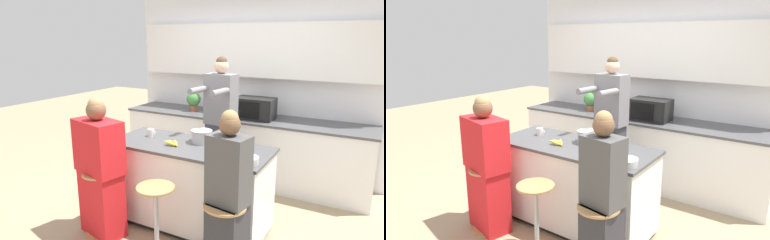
# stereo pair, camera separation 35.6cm
# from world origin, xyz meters

# --- Properties ---
(ground_plane) EXTENTS (16.00, 16.00, 0.00)m
(ground_plane) POSITION_xyz_m (0.00, 0.00, 0.00)
(ground_plane) COLOR tan
(wall_back) EXTENTS (3.78, 0.22, 2.70)m
(wall_back) POSITION_xyz_m (0.00, 1.85, 1.54)
(wall_back) COLOR white
(wall_back) RESTS_ON ground_plane
(back_counter) EXTENTS (3.51, 0.71, 0.92)m
(back_counter) POSITION_xyz_m (0.00, 1.51, 0.46)
(back_counter) COLOR white
(back_counter) RESTS_ON ground_plane
(kitchen_island) EXTENTS (1.72, 0.73, 0.91)m
(kitchen_island) POSITION_xyz_m (0.00, 0.00, 0.46)
(kitchen_island) COLOR black
(kitchen_island) RESTS_ON ground_plane
(bar_stool_leftmost) EXTENTS (0.38, 0.38, 0.69)m
(bar_stool_leftmost) POSITION_xyz_m (-0.69, -0.60, 0.36)
(bar_stool_leftmost) COLOR tan
(bar_stool_leftmost) RESTS_ON ground_plane
(bar_stool_center) EXTENTS (0.38, 0.38, 0.69)m
(bar_stool_center) POSITION_xyz_m (0.00, -0.61, 0.36)
(bar_stool_center) COLOR tan
(bar_stool_center) RESTS_ON ground_plane
(person_cooking) EXTENTS (0.40, 0.58, 1.79)m
(person_cooking) POSITION_xyz_m (0.04, 0.70, 0.89)
(person_cooking) COLOR #383842
(person_cooking) RESTS_ON ground_plane
(person_wrapped_blanket) EXTENTS (0.57, 0.40, 1.45)m
(person_wrapped_blanket) POSITION_xyz_m (-0.69, -0.58, 0.68)
(person_wrapped_blanket) COLOR red
(person_wrapped_blanket) RESTS_ON ground_plane
(person_seated_near) EXTENTS (0.35, 0.31, 1.46)m
(person_seated_near) POSITION_xyz_m (0.70, -0.58, 0.68)
(person_seated_near) COLOR #333338
(person_seated_near) RESTS_ON ground_plane
(cooking_pot) EXTENTS (0.31, 0.23, 0.14)m
(cooking_pot) POSITION_xyz_m (0.08, 0.13, 0.98)
(cooking_pot) COLOR #B7BABC
(cooking_pot) RESTS_ON kitchen_island
(fruit_bowl) EXTENTS (0.20, 0.20, 0.07)m
(fruit_bowl) POSITION_xyz_m (0.72, -0.23, 0.95)
(fruit_bowl) COLOR #B7BABC
(fruit_bowl) RESTS_ON kitchen_island
(coffee_cup_near) EXTENTS (0.11, 0.08, 0.08)m
(coffee_cup_near) POSITION_xyz_m (-0.53, 0.07, 0.96)
(coffee_cup_near) COLOR white
(coffee_cup_near) RESTS_ON kitchen_island
(banana_bunch) EXTENTS (0.18, 0.13, 0.06)m
(banana_bunch) POSITION_xyz_m (-0.14, -0.10, 0.94)
(banana_bunch) COLOR yellow
(banana_bunch) RESTS_ON kitchen_island
(juice_carton) EXTENTS (0.08, 0.08, 0.20)m
(juice_carton) POSITION_xyz_m (0.51, -0.06, 1.01)
(juice_carton) COLOR gold
(juice_carton) RESTS_ON kitchen_island
(microwave) EXTENTS (0.52, 0.35, 0.29)m
(microwave) POSITION_xyz_m (0.21, 1.46, 1.06)
(microwave) COLOR black
(microwave) RESTS_ON back_counter
(potted_plant) EXTENTS (0.22, 0.22, 0.29)m
(potted_plant) POSITION_xyz_m (-0.77, 1.51, 1.08)
(potted_plant) COLOR #93563D
(potted_plant) RESTS_ON back_counter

